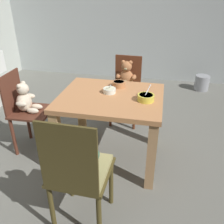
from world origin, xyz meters
name	(u,v)px	position (x,y,z in m)	size (l,w,h in m)	color
ground_plane	(111,158)	(0.00, 0.00, -0.02)	(5.20, 5.20, 0.04)	slate
wall_rear	(142,2)	(0.00, 2.56, 1.37)	(5.20, 0.08, 2.74)	#A6ACAC
dining_table	(111,109)	(0.00, 0.00, 0.58)	(0.97, 0.81, 0.72)	#BB7B4B
teddy_chair_near_front	(78,163)	(-0.05, -0.82, 0.57)	(0.42, 0.42, 0.96)	#473D1C
teddy_chair_near_left	(26,105)	(-0.91, -0.01, 0.53)	(0.41, 0.40, 0.87)	#532A1D
teddy_chair_far_center	(126,83)	(0.02, 0.81, 0.54)	(0.39, 0.38, 0.86)	#5B2D19
porridge_bowl_white_center	(109,90)	(-0.03, 0.06, 0.75)	(0.12, 0.12, 0.11)	silver
porridge_bowl_yellow_near_right	(146,98)	(0.33, -0.04, 0.75)	(0.15, 0.16, 0.13)	yellow
porridge_bowl_terracotta_far_center	(119,84)	(0.03, 0.23, 0.75)	(0.13, 0.13, 0.06)	#B67749
metal_pail	(202,83)	(1.15, 2.15, 0.13)	(0.24, 0.24, 0.26)	#93969B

